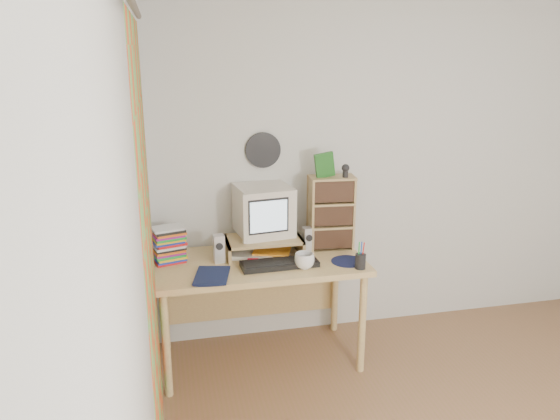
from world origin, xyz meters
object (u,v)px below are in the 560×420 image
cd_rack (331,213)px  keyboard (279,264)px  dvd_stack (169,243)px  mug (304,261)px  desk (258,275)px  crt_monitor (265,212)px  diary (195,274)px

cd_rack → keyboard: bearing=-144.1°
dvd_stack → cd_rack: 1.13m
mug → desk: bearing=135.2°
desk → crt_monitor: size_ratio=3.93×
desk → dvd_stack: size_ratio=5.11×
diary → cd_rack: bearing=31.0°
crt_monitor → dvd_stack: (-0.65, -0.05, -0.15)m
desk → keyboard: 0.27m
desk → mug: 0.41m
crt_monitor → cd_rack: size_ratio=0.68×
crt_monitor → keyboard: bearing=-89.3°
dvd_stack → mug: size_ratio=2.12×
keyboard → mug: bearing=-25.8°
desk → dvd_stack: (-0.58, 0.04, 0.27)m
desk → cd_rack: 0.67m
crt_monitor → mug: crt_monitor is taller
crt_monitor → mug: bearing=-68.6°
keyboard → diary: (-0.55, -0.07, 0.01)m
desk → diary: 0.53m
cd_rack → diary: bearing=-156.7°
crt_monitor → dvd_stack: crt_monitor is taller
cd_rack → mug: bearing=-125.9°
desk → cd_rack: bearing=6.6°
diary → desk: bearing=43.6°
keyboard → desk: bearing=117.6°
mug → diary: bearing=-179.9°
desk → dvd_stack: 0.64m
dvd_stack → mug: 0.90m
desk → keyboard: keyboard is taller
crt_monitor → cd_rack: 0.47m
desk → mug: bearing=-44.8°
crt_monitor → keyboard: crt_monitor is taller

